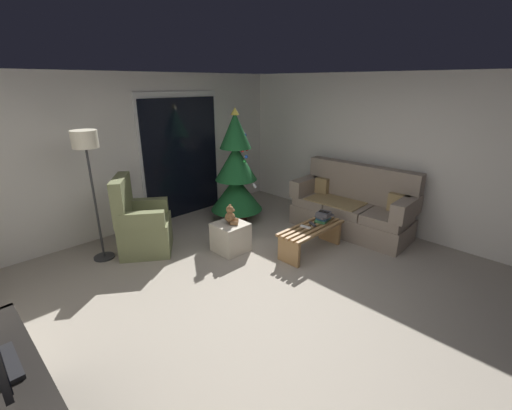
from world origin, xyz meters
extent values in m
plane|color=#9E9384|center=(0.00, 0.00, 0.00)|extent=(7.00, 7.00, 0.00)
cube|color=silver|center=(0.00, 3.06, 1.25)|extent=(5.72, 0.12, 2.50)
cube|color=silver|center=(2.86, 0.00, 1.25)|extent=(0.12, 6.00, 2.50)
cube|color=silver|center=(0.79, 2.99, 1.10)|extent=(1.60, 0.02, 2.20)
cube|color=black|center=(0.79, 2.97, 1.05)|extent=(1.50, 0.02, 2.10)
cube|color=gray|center=(2.25, 0.38, 0.17)|extent=(0.84, 1.93, 0.34)
cube|color=gray|center=(2.26, -0.24, 0.41)|extent=(0.71, 0.63, 0.14)
cube|color=gray|center=(2.23, 0.38, 0.41)|extent=(0.71, 0.63, 0.14)
cube|color=gray|center=(2.20, 0.99, 0.41)|extent=(0.71, 0.63, 0.14)
cube|color=gray|center=(2.55, 0.39, 0.78)|extent=(0.29, 1.91, 0.60)
cube|color=gray|center=(2.29, -0.49, 0.62)|extent=(0.77, 0.23, 0.28)
cube|color=gray|center=(2.21, 1.25, 0.62)|extent=(0.77, 0.23, 0.28)
cube|color=#997F51|center=(2.20, 0.62, 0.49)|extent=(0.64, 0.93, 0.02)
cube|color=#997F51|center=(2.44, -0.32, 0.62)|extent=(0.13, 0.33, 0.28)
cube|color=#997F51|center=(2.38, 1.08, 0.62)|extent=(0.13, 0.33, 0.28)
cube|color=#9E7547|center=(1.21, 0.21, 0.38)|extent=(1.10, 0.05, 0.04)
cube|color=#9E7547|center=(1.21, 0.30, 0.38)|extent=(1.10, 0.05, 0.04)
cube|color=#9E7547|center=(1.21, 0.38, 0.38)|extent=(1.10, 0.05, 0.04)
cube|color=#9E7547|center=(1.21, 0.47, 0.38)|extent=(1.10, 0.05, 0.04)
cube|color=#9E7547|center=(1.21, 0.56, 0.38)|extent=(1.10, 0.05, 0.04)
cube|color=#9E7547|center=(0.72, 0.38, 0.18)|extent=(0.05, 0.36, 0.36)
cube|color=#9E7547|center=(1.70, 0.38, 0.18)|extent=(0.05, 0.36, 0.36)
cube|color=#333338|center=(1.28, 0.42, 0.40)|extent=(0.11, 0.16, 0.02)
cube|color=silver|center=(1.12, 0.43, 0.40)|extent=(0.07, 0.16, 0.02)
cube|color=#337042|center=(1.50, 0.40, 0.41)|extent=(0.28, 0.21, 0.04)
cube|color=#285684|center=(1.49, 0.38, 0.45)|extent=(0.20, 0.17, 0.03)
cube|color=#4C4C51|center=(1.50, 0.37, 0.48)|extent=(0.26, 0.19, 0.03)
cube|color=#4C4C51|center=(1.49, 0.38, 0.52)|extent=(0.23, 0.22, 0.04)
cube|color=black|center=(1.50, 0.38, 0.55)|extent=(0.08, 0.15, 0.01)
cylinder|color=#4C1E19|center=(1.25, 2.04, 0.05)|extent=(0.36, 0.36, 0.10)
cylinder|color=brown|center=(1.25, 2.04, 0.16)|extent=(0.08, 0.08, 0.12)
cone|color=#195628|center=(1.25, 2.04, 0.52)|extent=(0.91, 0.91, 0.60)
cone|color=#195628|center=(1.25, 2.04, 1.06)|extent=(0.72, 0.72, 0.60)
cone|color=#195628|center=(1.25, 2.04, 1.60)|extent=(0.53, 0.53, 0.60)
sphere|color=red|center=(1.31, 1.83, 1.30)|extent=(0.06, 0.06, 0.06)
sphere|color=red|center=(1.21, 1.83, 1.30)|extent=(0.06, 0.06, 0.06)
sphere|color=#1E8C33|center=(1.31, 2.24, 1.32)|extent=(0.06, 0.06, 0.06)
sphere|color=#1E8C33|center=(1.10, 2.19, 1.32)|extent=(0.06, 0.06, 0.06)
sphere|color=blue|center=(1.26, 1.80, 1.19)|extent=(0.06, 0.06, 0.06)
sphere|color=gold|center=(1.08, 2.15, 1.39)|extent=(0.06, 0.06, 0.06)
sphere|color=white|center=(1.34, 1.70, 0.72)|extent=(0.06, 0.06, 0.06)
sphere|color=white|center=(1.38, 1.70, 0.68)|extent=(0.06, 0.06, 0.06)
sphere|color=#1E8C33|center=(1.21, 1.79, 1.13)|extent=(0.06, 0.06, 0.06)
sphere|color=blue|center=(1.40, 1.97, 1.51)|extent=(0.06, 0.06, 0.06)
cone|color=#EAD14C|center=(1.25, 2.04, 1.91)|extent=(0.14, 0.14, 0.12)
cube|color=olive|center=(-0.47, 2.09, 0.16)|extent=(0.95, 0.95, 0.31)
cube|color=olive|center=(-0.47, 2.09, 0.40)|extent=(0.95, 0.95, 0.18)
cube|color=olive|center=(-0.69, 2.24, 0.81)|extent=(0.52, 0.65, 0.64)
cube|color=olive|center=(-0.29, 2.30, 0.60)|extent=(0.56, 0.45, 0.22)
cube|color=olive|center=(-0.61, 1.84, 0.60)|extent=(0.56, 0.45, 0.22)
cylinder|color=#2D2D30|center=(-1.02, 2.32, 0.01)|extent=(0.28, 0.28, 0.02)
cylinder|color=#2D2D30|center=(-1.02, 2.32, 0.80)|extent=(0.03, 0.03, 1.55)
cylinder|color=beige|center=(-1.02, 2.32, 1.67)|extent=(0.32, 0.32, 0.22)
cube|color=black|center=(-2.50, -0.12, 0.77)|extent=(0.40, 1.40, 0.04)
cube|color=beige|center=(0.41, 1.23, 0.21)|extent=(0.44, 0.44, 0.43)
cylinder|color=brown|center=(0.48, 1.22, 0.46)|extent=(0.12, 0.12, 0.06)
cylinder|color=brown|center=(0.41, 1.16, 0.46)|extent=(0.12, 0.12, 0.06)
sphere|color=brown|center=(0.41, 1.23, 0.53)|extent=(0.15, 0.15, 0.15)
sphere|color=brown|center=(0.41, 1.23, 0.64)|extent=(0.11, 0.11, 0.11)
sphere|color=#A37A51|center=(0.44, 1.20, 0.63)|extent=(0.04, 0.04, 0.04)
sphere|color=brown|center=(0.43, 1.26, 0.69)|extent=(0.04, 0.04, 0.04)
sphere|color=brown|center=(0.38, 1.21, 0.69)|extent=(0.04, 0.04, 0.04)
sphere|color=brown|center=(0.47, 1.27, 0.54)|extent=(0.06, 0.06, 0.06)
sphere|color=brown|center=(0.37, 1.17, 0.54)|extent=(0.06, 0.06, 0.06)
camera|label=1|loc=(-2.52, -2.25, 2.35)|focal=24.00mm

